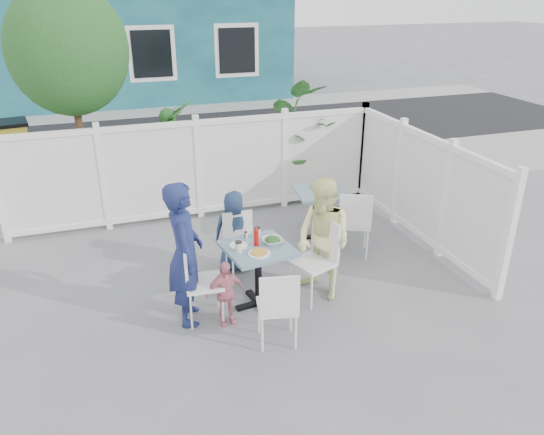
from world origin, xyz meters
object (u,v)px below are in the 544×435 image
object	(u,v)px
utility_cabinet	(9,166)
man	(185,254)
chair_left	(196,276)
woman	(323,240)
toddler	(225,293)
chair_back	(240,241)
main_table	(258,260)
spare_table	(320,202)
boy	(235,231)
chair_near	(278,304)
chair_right	(318,254)

from	to	relation	value
utility_cabinet	man	distance (m)	4.93
chair_left	woman	size ratio (longest dim) A/B	0.64
chair_left	toddler	world-z (taller)	chair_left
chair_left	chair_back	xyz separation A→B (m)	(0.73, 0.80, -0.05)
main_table	spare_table	world-z (taller)	main_table
woman	boy	distance (m)	1.29
main_table	man	distance (m)	0.87
chair_near	boy	world-z (taller)	boy
utility_cabinet	spare_table	world-z (taller)	utility_cabinet
spare_table	man	distance (m)	2.69
chair_left	chair_back	distance (m)	1.08
chair_back	toddler	size ratio (longest dim) A/B	1.12
main_table	woman	xyz separation A→B (m)	(0.80, -0.02, 0.15)
boy	toddler	distance (m)	1.26
utility_cabinet	spare_table	size ratio (longest dim) A/B	1.71
chair_right	chair_near	size ratio (longest dim) A/B	1.11
chair_left	toddler	size ratio (longest dim) A/B	1.23
boy	woman	bearing A→B (deg)	151.78
utility_cabinet	chair_left	size ratio (longest dim) A/B	1.44
spare_table	toddler	distance (m)	2.52
chair_right	man	distance (m)	1.59
chair_back	woman	xyz separation A→B (m)	(0.81, -0.76, 0.24)
chair_right	boy	distance (m)	1.24
man	woman	world-z (taller)	man
main_table	chair_near	size ratio (longest dim) A/B	0.93
main_table	chair_left	bearing A→B (deg)	-175.29
spare_table	toddler	size ratio (longest dim) A/B	1.04
spare_table	chair_near	xyz separation A→B (m)	(-1.45, -2.26, -0.06)
chair_back	boy	size ratio (longest dim) A/B	0.79
utility_cabinet	toddler	xyz separation A→B (m)	(2.59, -4.63, -0.30)
utility_cabinet	woman	distance (m)	5.85
toddler	boy	bearing A→B (deg)	63.58
toddler	chair_left	bearing A→B (deg)	141.81
main_table	chair_left	world-z (taller)	chair_left
chair_near	man	world-z (taller)	man
man	spare_table	bearing A→B (deg)	-49.48
chair_left	woman	bearing A→B (deg)	96.19
utility_cabinet	toddler	world-z (taller)	utility_cabinet
man	main_table	bearing A→B (deg)	-81.58
main_table	man	world-z (taller)	man
spare_table	chair_right	distance (m)	1.63
main_table	chair_right	xyz separation A→B (m)	(0.73, -0.04, -0.02)
woman	main_table	bearing A→B (deg)	-114.13
main_table	chair_right	distance (m)	0.73
chair_left	toddler	xyz separation A→B (m)	(0.28, -0.17, -0.17)
chair_near	woman	distance (m)	1.18
chair_right	man	bearing A→B (deg)	68.64
chair_back	chair_near	xyz separation A→B (m)	(-0.03, -1.55, 0.02)
boy	toddler	bearing A→B (deg)	90.96
chair_left	chair_near	xyz separation A→B (m)	(0.70, -0.75, -0.03)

